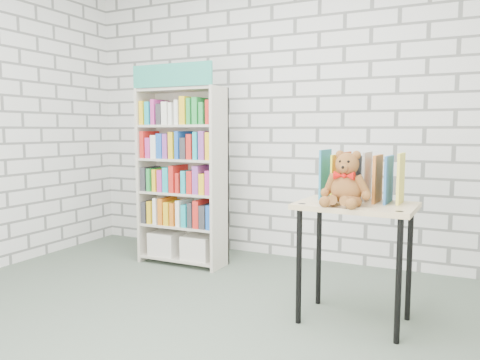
% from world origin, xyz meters
% --- Properties ---
extents(ground, '(4.50, 4.50, 0.00)m').
position_xyz_m(ground, '(0.00, 0.00, 0.00)').
color(ground, '#4D5B4D').
rests_on(ground, ground).
extents(room_shell, '(4.52, 4.02, 2.81)m').
position_xyz_m(room_shell, '(0.00, 0.00, 1.78)').
color(room_shell, silver).
rests_on(room_shell, ground).
extents(bookshelf, '(0.80, 0.31, 1.81)m').
position_xyz_m(bookshelf, '(-0.85, 1.36, 0.82)').
color(bookshelf, beige).
rests_on(bookshelf, ground).
extents(display_table, '(0.74, 0.53, 0.77)m').
position_xyz_m(display_table, '(0.87, 0.69, 0.67)').
color(display_table, tan).
rests_on(display_table, ground).
extents(table_books, '(0.51, 0.25, 0.30)m').
position_xyz_m(table_books, '(0.88, 0.81, 0.92)').
color(table_books, teal).
rests_on(table_books, display_table).
extents(teddy_bear, '(0.31, 0.29, 0.34)m').
position_xyz_m(teddy_bear, '(0.83, 0.59, 0.91)').
color(teddy_bear, brown).
rests_on(teddy_bear, display_table).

